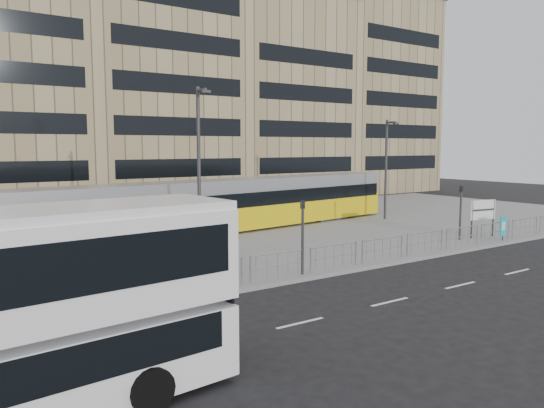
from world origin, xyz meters
TOP-DOWN VIEW (x-y plane):
  - ground at (0.00, 0.00)m, footprint 120.00×120.00m
  - plaza at (0.00, 12.00)m, footprint 64.00×24.00m
  - kerb at (0.00, 0.05)m, footprint 64.00×0.25m
  - building_row at (1.55, 34.27)m, footprint 70.40×18.40m
  - pedestrian_barrier at (2.00, 0.50)m, footprint 32.07×0.07m
  - road_markings at (1.00, -4.00)m, footprint 62.00×0.12m
  - tram at (0.38, 12.07)m, footprint 27.94×6.23m
  - station_sign at (11.85, 1.70)m, footprint 1.91×0.36m
  - ad_panel at (11.87, 0.40)m, footprint 0.74×0.20m
  - pedestrian at (-4.84, 2.53)m, footprint 0.52×0.74m
  - traffic_light_west at (-2.43, 0.50)m, footprint 0.19×0.22m
  - traffic_light_east at (10.13, 1.99)m, footprint 0.23×0.25m
  - lamp_post_west at (-3.88, 7.01)m, footprint 0.45×1.04m
  - lamp_post_east at (13.00, 10.46)m, footprint 0.45×1.04m

SIDE VIEW (x-z plane):
  - ground at x=0.00m, z-range 0.00..0.00m
  - road_markings at x=1.00m, z-range 0.00..0.01m
  - kerb at x=0.00m, z-range -0.01..0.16m
  - plaza at x=0.00m, z-range 0.00..0.15m
  - ad_panel at x=11.87m, z-range 0.26..1.66m
  - pedestrian_barrier at x=2.00m, z-range 0.43..1.53m
  - pedestrian at x=-4.84m, z-range 0.15..2.06m
  - station_sign at x=11.85m, z-range 0.58..2.78m
  - tram at x=0.38m, z-range 0.16..3.44m
  - traffic_light_west at x=-2.43m, z-range 0.57..3.67m
  - traffic_light_east at x=10.13m, z-range 0.57..3.67m
  - lamp_post_east at x=13.00m, z-range 0.52..7.76m
  - lamp_post_west at x=-3.88m, z-range 0.52..8.76m
  - building_row at x=1.55m, z-range -2.69..28.51m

